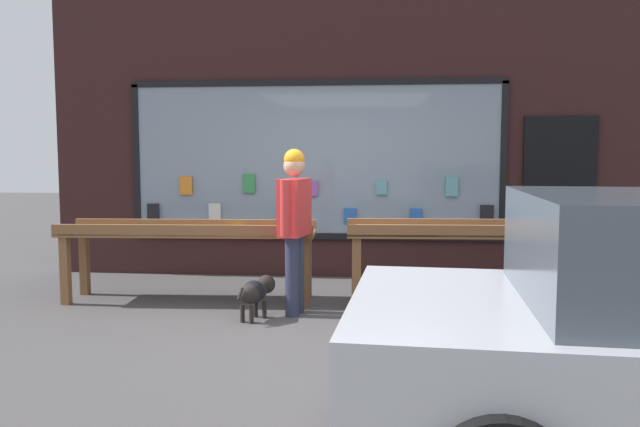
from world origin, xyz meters
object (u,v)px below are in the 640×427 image
at_px(display_table_right, 479,238).
at_px(small_dog, 256,291).
at_px(display_table_left, 189,237).
at_px(person_browsing, 294,218).

distance_m(display_table_right, small_dog, 2.41).
distance_m(display_table_left, small_dog, 1.22).
distance_m(display_table_right, person_browsing, 1.97).
xyz_separation_m(display_table_left, small_dog, (0.88, -0.73, -0.43)).
xyz_separation_m(person_browsing, small_dog, (-0.35, -0.24, -0.70)).
relative_size(display_table_left, display_table_right, 1.00).
bearing_deg(display_table_right, small_dog, -162.16).
height_order(display_table_right, person_browsing, person_browsing).
bearing_deg(display_table_right, person_browsing, -165.59).
height_order(display_table_left, display_table_right, display_table_right).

